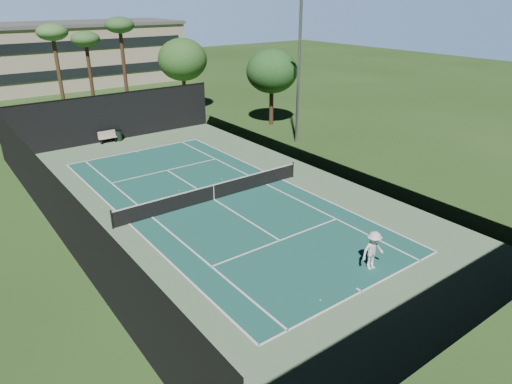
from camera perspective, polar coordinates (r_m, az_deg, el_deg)
ground at (r=28.25m, az=-5.27°, el=-0.97°), size 160.00×160.00×0.00m
apron_slab at (r=28.25m, az=-5.27°, el=-0.96°), size 18.00×32.00×0.01m
court_surface at (r=28.25m, az=-5.27°, el=-0.95°), size 10.97×23.77×0.01m
court_lines at (r=28.24m, az=-5.27°, el=-0.93°), size 11.07×23.87×0.01m
tennis_net at (r=28.03m, az=-5.31°, el=0.07°), size 12.90×0.10×1.10m
fence at (r=27.54m, az=-5.49°, el=2.89°), size 18.04×32.05×4.03m
player at (r=21.52m, az=14.43°, el=-7.09°), size 1.30×0.85×1.89m
tennis_ball_a at (r=19.49m, az=8.04°, el=-13.25°), size 0.07×0.07×0.07m
tennis_ball_b at (r=29.84m, az=-9.59°, el=0.22°), size 0.06×0.06×0.06m
tennis_ball_c at (r=31.37m, az=-4.32°, el=1.67°), size 0.07×0.07×0.07m
tennis_ball_d at (r=28.52m, az=-18.72°, el=-1.87°), size 0.06×0.06×0.06m
park_bench at (r=41.14m, az=-18.10°, el=6.61°), size 1.50×0.45×1.02m
trash_bin at (r=41.44m, az=-16.77°, el=6.79°), size 0.56×0.56×0.95m
palm_a at (r=47.59m, az=-24.06°, el=17.35°), size 2.80×2.80×9.32m
palm_b at (r=50.50m, az=-20.51°, el=17.15°), size 2.80×2.80×8.42m
palm_c at (r=48.39m, az=-16.64°, el=18.90°), size 2.80×2.80×9.77m
decid_tree_a at (r=50.24m, az=-9.17°, el=16.00°), size 5.12×5.12×7.62m
decid_tree_b at (r=44.13m, az=1.99°, el=14.85°), size 4.80×4.80×7.14m
campus_building at (r=69.76m, az=-26.46°, el=14.94°), size 40.50×12.50×8.30m
light_pole at (r=38.12m, az=5.40°, el=15.51°), size 0.90×0.25×12.22m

